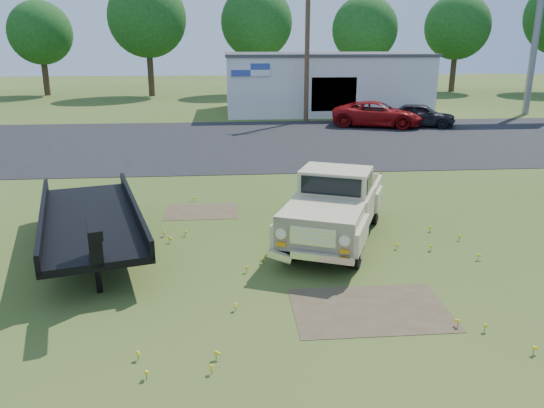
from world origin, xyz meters
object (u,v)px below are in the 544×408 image
at_px(flatbed_trailer, 90,215).
at_px(dark_sedan, 421,115).
at_px(vintage_pickup_truck, 335,205).
at_px(red_pickup, 377,114).

bearing_deg(flatbed_trailer, dark_sedan, 35.15).
height_order(vintage_pickup_truck, red_pickup, vintage_pickup_truck).
bearing_deg(red_pickup, dark_sedan, -74.47).
bearing_deg(vintage_pickup_truck, dark_sedan, 86.64).
distance_m(vintage_pickup_truck, dark_sedan, 20.49).
xyz_separation_m(vintage_pickup_truck, dark_sedan, (9.02, 18.40, -0.27)).
xyz_separation_m(flatbed_trailer, dark_sedan, (15.15, 18.55, -0.22)).
relative_size(vintage_pickup_truck, red_pickup, 0.99).
distance_m(flatbed_trailer, red_pickup, 22.53).
relative_size(flatbed_trailer, dark_sedan, 1.65).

